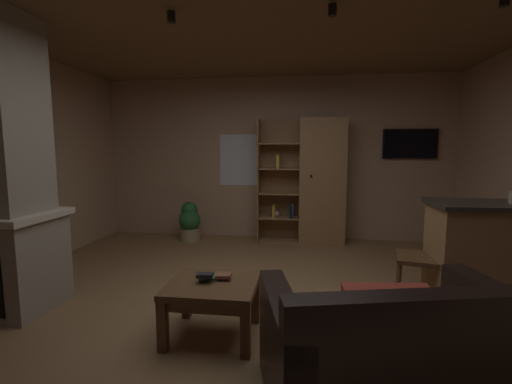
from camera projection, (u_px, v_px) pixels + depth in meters
The scene contains 17 objects.
floor at pixel (250, 308), 3.34m from camera, with size 5.70×5.47×0.02m, color olive.
wall_back at pixel (274, 159), 5.90m from camera, with size 5.82×0.06×2.65m, color tan.
ceiling at pixel (250, 10), 3.02m from camera, with size 5.70×5.47×0.02m, color brown.
window_pane_back at pixel (241, 160), 5.94m from camera, with size 0.71×0.01×0.85m, color white.
bookshelf_cabinet at pixel (316, 182), 5.58m from camera, with size 1.37×0.41×1.96m.
leather_couch at pixel (397, 360), 1.99m from camera, with size 1.63×1.23×0.84m.
coffee_table at pixel (213, 293), 2.79m from camera, with size 0.70×0.62×0.44m.
table_book_0 at pixel (207, 278), 2.86m from camera, with size 0.13×0.10×0.02m, color #387247.
table_book_1 at pixel (224, 275), 2.84m from camera, with size 0.12×0.11×0.02m, color brown.
table_book_2 at pixel (205, 275), 2.78m from camera, with size 0.13×0.08×0.03m, color black.
dining_chair at pixel (430, 252), 3.30m from camera, with size 0.50×0.50×0.92m.
potted_floor_plant at pixel (190, 221), 5.70m from camera, with size 0.35×0.37×0.65m.
wall_mounted_tv at pixel (410, 144), 5.53m from camera, with size 0.82×0.06×0.46m.
track_light_spot_0 at pixel (36, 28), 3.21m from camera, with size 0.07×0.07×0.09m, color black.
track_light_spot_1 at pixel (171, 17), 2.96m from camera, with size 0.07×0.07×0.09m, color black.
track_light_spot_2 at pixel (332, 10), 2.81m from camera, with size 0.07×0.07×0.09m, color black.
track_light_spot_3 at pixel (505, 0), 2.62m from camera, with size 0.07×0.07×0.09m, color black.
Camera 1 is at (0.47, -3.15, 1.48)m, focal length 24.82 mm.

